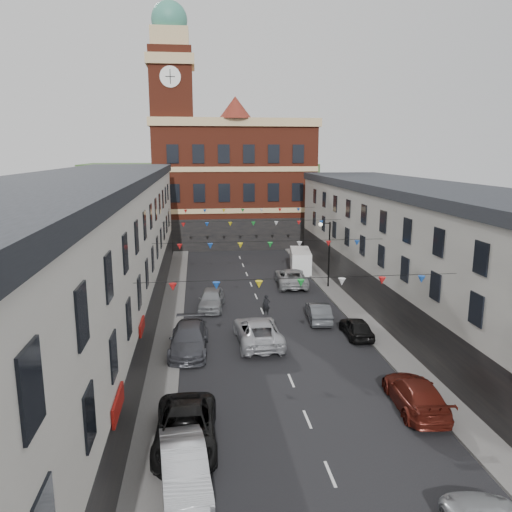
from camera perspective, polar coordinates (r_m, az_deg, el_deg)
name	(u,v)px	position (r m, az deg, el deg)	size (l,w,h in m)	color
ground	(279,352)	(31.28, 2.65, -10.86)	(160.00, 160.00, 0.00)	black
pavement_left	(167,343)	(32.80, -10.10, -9.79)	(1.80, 64.00, 0.15)	#605E5B
pavement_right	(376,334)	(34.77, 13.52, -8.68)	(1.80, 64.00, 0.15)	#605E5B
terrace_left	(79,269)	(31.01, -19.60, -1.36)	(8.40, 56.00, 10.70)	silver
terrace_right	(458,266)	(34.57, 22.09, -1.09)	(8.40, 56.00, 9.70)	beige
civic_building	(233,182)	(66.70, -2.65, 8.45)	(20.60, 13.30, 18.50)	maroon
clock_tower	(173,128)	(63.58, -9.48, 14.27)	(5.60, 5.60, 30.00)	maroon
distant_hill	(201,192)	(90.74, -6.29, 7.31)	(40.00, 14.00, 10.00)	#2F4E24
street_lamp	(327,245)	(44.70, 8.07, 1.21)	(1.10, 0.36, 6.00)	black
car_left_b	(184,468)	(19.91, -8.20, -22.83)	(1.65, 4.73, 1.56)	#B6B8BE
car_left_c	(186,429)	(22.14, -8.04, -18.96)	(2.56, 5.55, 1.54)	black
car_left_d	(189,339)	(31.21, -7.68, -9.41)	(2.27, 5.59, 1.62)	#414249
car_left_e	(211,299)	(39.21, -5.11, -4.92)	(1.86, 4.63, 1.58)	gray
car_right_c	(416,394)	(25.80, 17.77, -14.78)	(2.09, 5.14, 1.49)	#581911
car_right_d	(356,327)	(34.00, 11.41, -8.01)	(1.55, 3.85, 1.31)	black
car_right_e	(318,312)	(36.58, 7.15, -6.37)	(1.47, 4.20, 1.38)	#464A4D
car_right_f	(291,277)	(45.77, 4.03, -2.44)	(2.65, 5.75, 1.60)	#9EA0A2
moving_car	(258,331)	(32.22, 0.23, -8.59)	(2.71, 5.88, 1.63)	#B4B5BB
white_van	(300,261)	(51.31, 5.10, -0.55)	(1.91, 4.96, 2.19)	white
pedestrian	(266,305)	(37.68, 1.17, -5.62)	(0.55, 0.36, 1.52)	black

